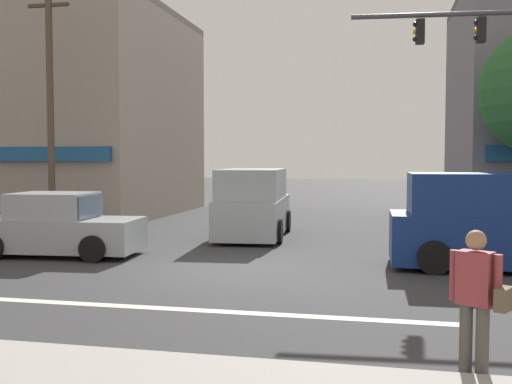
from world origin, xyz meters
name	(u,v)px	position (x,y,z in m)	size (l,w,h in m)	color
ground_plane	(230,270)	(0.00, 0.00, 0.00)	(120.00, 120.00, 0.00)	#333335
lane_marking_stripe	(176,309)	(0.00, -3.50, 0.00)	(9.00, 0.24, 0.01)	silver
building_left_block	(48,114)	(-11.36, 11.57, 4.40)	(11.40, 10.09, 8.80)	gray
utility_pole_near_left	(50,110)	(-7.27, 4.99, 4.01)	(1.40, 0.22, 7.72)	brown
traffic_light_mast	(510,87)	(6.23, 3.01, 4.18)	(4.88, 0.52, 6.20)	#47474C
van_crossing_leftbound	(253,205)	(-0.67, 5.41, 1.01)	(2.30, 4.72, 2.11)	#999EA3
sedan_crossing_center	(57,227)	(-4.74, 0.97, 0.71)	(4.22, 2.12, 1.58)	#999EA3
van_parked_curbside	(493,224)	(5.63, 1.33, 1.01)	(4.64, 2.12, 2.11)	navy
pedestrian_foreground_with_bag	(477,297)	(4.26, -5.85, 0.95)	(0.64, 0.53, 1.67)	#4C4742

